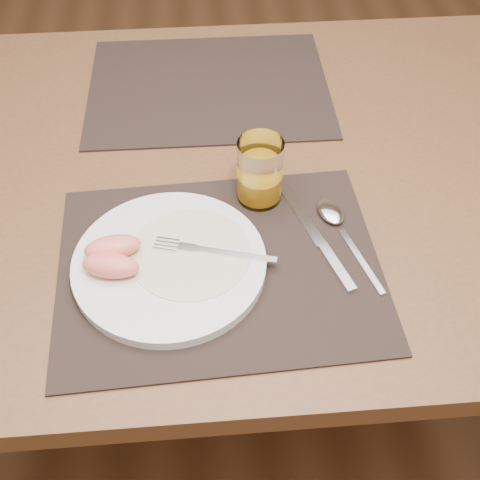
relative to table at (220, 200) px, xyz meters
name	(u,v)px	position (x,y,z in m)	size (l,w,h in m)	color
ground	(227,384)	(0.00, 0.00, -0.67)	(5.00, 5.00, 0.00)	#55331D
table	(220,200)	(0.00, 0.00, 0.00)	(1.40, 0.90, 0.75)	brown
placemat_near	(219,266)	(-0.01, -0.22, 0.09)	(0.45, 0.35, 0.00)	black
placemat_far	(209,87)	(-0.01, 0.22, 0.09)	(0.45, 0.35, 0.00)	black
plate	(170,263)	(-0.08, -0.22, 0.10)	(0.27, 0.27, 0.02)	white
plate_dressing	(190,253)	(-0.05, -0.21, 0.10)	(0.17, 0.17, 0.00)	white
fork	(204,250)	(-0.03, -0.21, 0.11)	(0.17, 0.06, 0.00)	silver
knife	(322,245)	(0.14, -0.20, 0.09)	(0.08, 0.21, 0.01)	silver
spoon	(335,218)	(0.17, -0.15, 0.09)	(0.07, 0.19, 0.01)	silver
juice_glass	(260,174)	(0.06, -0.09, 0.13)	(0.07, 0.07, 0.11)	white
grapefruit_wedges	(112,256)	(-0.16, -0.22, 0.12)	(0.08, 0.08, 0.03)	#FF7668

